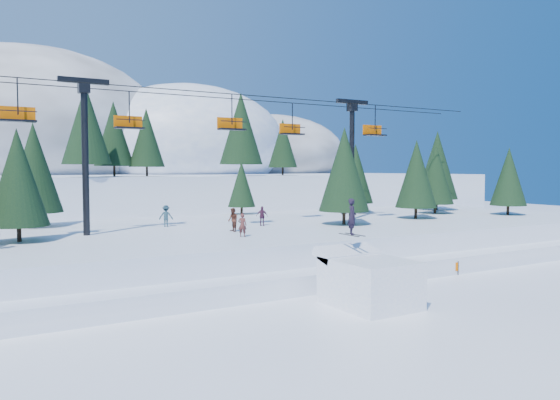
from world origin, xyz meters
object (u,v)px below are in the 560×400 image
jump_kicker (368,280)px  chairlift (221,136)px  banner_near (404,273)px  banner_far (437,267)px

jump_kicker → chairlift: 18.15m
banner_near → banner_far: (3.12, 0.23, 0.00)m
banner_far → banner_near: bearing=-175.7°
banner_far → jump_kicker: bearing=-157.2°
jump_kicker → chairlift: chairlift is taller
jump_kicker → banner_near: 6.74m
chairlift → banner_far: 18.03m
jump_kicker → banner_far: (8.84, 3.71, -0.77)m
jump_kicker → chairlift: bearing=92.4°
chairlift → banner_far: chairlift is taller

